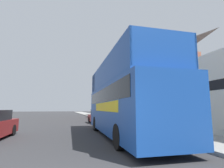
{
  "coord_description": "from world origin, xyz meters",
  "views": [
    {
      "loc": [
        -0.18,
        -2.66,
        1.54
      ],
      "look_at": [
        2.31,
        6.04,
        2.81
      ],
      "focal_mm": 28.0,
      "sensor_mm": 36.0,
      "label": 1
    }
  ],
  "objects_px": {
    "lamp_post_third": "(102,96)",
    "pedestrian_second": "(197,115)",
    "lamp_post_nearest": "(168,76)",
    "lamp_post_second": "(123,90)",
    "parked_car_ahead_of_bus": "(99,117)",
    "tour_bus": "(123,104)"
  },
  "relations": [
    {
      "from": "lamp_post_third",
      "to": "pedestrian_second",
      "type": "bearing_deg",
      "value": -88.7
    },
    {
      "from": "lamp_post_nearest",
      "to": "lamp_post_third",
      "type": "distance_m",
      "value": 15.36
    },
    {
      "from": "pedestrian_second",
      "to": "lamp_post_second",
      "type": "xyz_separation_m",
      "value": [
        -0.17,
        9.19,
        2.02
      ]
    },
    {
      "from": "lamp_post_nearest",
      "to": "lamp_post_second",
      "type": "bearing_deg",
      "value": 88.67
    },
    {
      "from": "parked_car_ahead_of_bus",
      "to": "lamp_post_third",
      "type": "bearing_deg",
      "value": 72.08
    },
    {
      "from": "parked_car_ahead_of_bus",
      "to": "lamp_post_third",
      "type": "height_order",
      "value": "lamp_post_third"
    },
    {
      "from": "lamp_post_nearest",
      "to": "lamp_post_third",
      "type": "height_order",
      "value": "lamp_post_nearest"
    },
    {
      "from": "parked_car_ahead_of_bus",
      "to": "lamp_post_second",
      "type": "xyz_separation_m",
      "value": [
        1.68,
        -2.55,
        2.61
      ]
    },
    {
      "from": "parked_car_ahead_of_bus",
      "to": "lamp_post_nearest",
      "type": "relative_size",
      "value": 0.94
    },
    {
      "from": "parked_car_ahead_of_bus",
      "to": "lamp_post_second",
      "type": "bearing_deg",
      "value": -58.55
    },
    {
      "from": "tour_bus",
      "to": "lamp_post_third",
      "type": "bearing_deg",
      "value": 84.28
    },
    {
      "from": "tour_bus",
      "to": "lamp_post_nearest",
      "type": "bearing_deg",
      "value": -34.57
    },
    {
      "from": "parked_car_ahead_of_bus",
      "to": "tour_bus",
      "type": "bearing_deg",
      "value": -95.19
    },
    {
      "from": "pedestrian_second",
      "to": "lamp_post_third",
      "type": "xyz_separation_m",
      "value": [
        -0.38,
        16.87,
        1.91
      ]
    },
    {
      "from": "lamp_post_second",
      "to": "lamp_post_third",
      "type": "bearing_deg",
      "value": 91.59
    },
    {
      "from": "tour_bus",
      "to": "lamp_post_second",
      "type": "relative_size",
      "value": 2.2
    },
    {
      "from": "tour_bus",
      "to": "lamp_post_second",
      "type": "distance_m",
      "value": 6.72
    },
    {
      "from": "lamp_post_nearest",
      "to": "lamp_post_second",
      "type": "height_order",
      "value": "lamp_post_second"
    },
    {
      "from": "parked_car_ahead_of_bus",
      "to": "lamp_post_nearest",
      "type": "height_order",
      "value": "lamp_post_nearest"
    },
    {
      "from": "tour_bus",
      "to": "lamp_post_nearest",
      "type": "relative_size",
      "value": 2.21
    },
    {
      "from": "tour_bus",
      "to": "lamp_post_nearest",
      "type": "distance_m",
      "value": 2.9
    },
    {
      "from": "lamp_post_second",
      "to": "tour_bus",
      "type": "bearing_deg",
      "value": -109.39
    }
  ]
}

